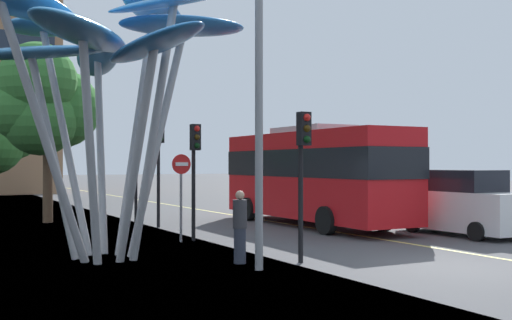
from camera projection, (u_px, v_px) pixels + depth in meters
name	position (u px, v px, depth m)	size (l,w,h in m)	color
ground	(438.00, 272.00, 13.69)	(120.00, 240.00, 0.10)	#4C4C4F
red_bus	(312.00, 172.00, 23.43)	(2.87, 10.05, 3.79)	red
leaf_sculpture	(101.00, 42.00, 15.50)	(8.58, 8.39, 7.40)	#9EA0A5
traffic_light_kerb_near	(303.00, 154.00, 14.63)	(0.28, 0.42, 3.61)	black
traffic_light_kerb_far	(195.00, 156.00, 18.77)	(0.28, 0.42, 3.59)	black
traffic_light_island_mid	(159.00, 151.00, 22.76)	(0.28, 0.42, 3.95)	black
traffic_light_opposite	(137.00, 155.00, 23.78)	(0.28, 0.42, 3.74)	black
car_parked_mid	(462.00, 204.00, 20.40)	(1.99, 4.48, 2.17)	silver
car_parked_far	(342.00, 195.00, 26.08)	(1.96, 4.03, 2.20)	black
street_lamp	(273.00, 33.00, 13.91)	(1.80, 0.44, 8.51)	gray
tree_pavement_near	(43.00, 104.00, 24.12)	(4.37, 4.05, 7.07)	brown
pedestrian	(240.00, 227.00, 14.62)	(0.34, 0.34, 1.74)	#2D3342
no_entry_sign	(181.00, 184.00, 18.57)	(0.60, 0.12, 2.67)	gray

